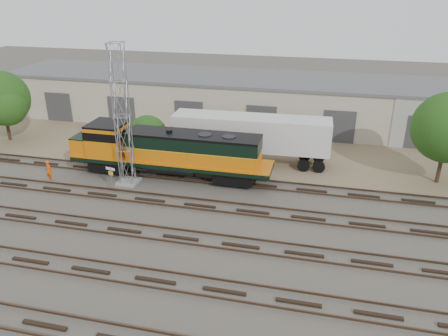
% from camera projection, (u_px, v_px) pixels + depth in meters
% --- Properties ---
extents(ground, '(140.00, 140.00, 0.00)m').
position_uv_depth(ground, '(194.00, 216.00, 31.25)').
color(ground, '#47423A').
rests_on(ground, ground).
extents(dirt_strip, '(80.00, 16.00, 0.02)m').
position_uv_depth(dirt_strip, '(237.00, 144.00, 44.62)').
color(dirt_strip, '#726047').
rests_on(dirt_strip, ground).
extents(tracks, '(80.00, 20.40, 0.28)m').
position_uv_depth(tracks, '(181.00, 238.00, 28.55)').
color(tracks, black).
rests_on(tracks, ground).
extents(warehouse, '(58.40, 10.40, 5.30)m').
position_uv_depth(warehouse, '(251.00, 100.00, 50.65)').
color(warehouse, '#BAB49B').
rests_on(warehouse, ground).
extents(locomotive, '(17.24, 3.03, 4.14)m').
position_uv_depth(locomotive, '(167.00, 151.00, 36.52)').
color(locomotive, black).
rests_on(locomotive, tracks).
extents(signal_tower, '(1.67, 1.67, 11.35)m').
position_uv_depth(signal_tower, '(122.00, 119.00, 34.11)').
color(signal_tower, gray).
rests_on(signal_tower, ground).
extents(sign_post, '(0.84, 0.23, 2.09)m').
position_uv_depth(sign_post, '(111.00, 174.00, 34.34)').
color(sign_post, gray).
rests_on(sign_post, ground).
extents(worker, '(0.76, 0.66, 1.75)m').
position_uv_depth(worker, '(49.00, 170.00, 36.51)').
color(worker, '#FB560D').
rests_on(worker, ground).
extents(semi_trailer, '(14.21, 3.27, 4.35)m').
position_uv_depth(semi_trailer, '(255.00, 134.00, 39.29)').
color(semi_trailer, silver).
rests_on(semi_trailer, ground).
extents(tree_west, '(5.79, 5.51, 7.21)m').
position_uv_depth(tree_west, '(3.00, 101.00, 43.92)').
color(tree_west, '#382619').
rests_on(tree_west, ground).
extents(tree_mid, '(4.05, 3.85, 3.85)m').
position_uv_depth(tree_mid, '(149.00, 137.00, 42.05)').
color(tree_mid, '#382619').
rests_on(tree_mid, ground).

